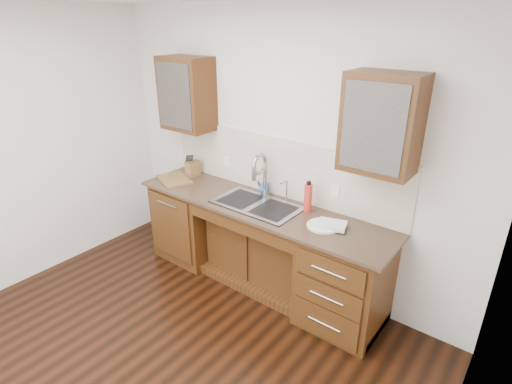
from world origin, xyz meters
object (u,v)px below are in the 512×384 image
Objects in this scene: soap_bottle at (264,187)px; plate at (323,226)px; water_bottle at (308,198)px; cutting_board at (174,179)px; knife_block at (193,168)px.

plate is at bearing -35.91° from soap_bottle.
water_bottle is 1.59m from cutting_board.
knife_block is (-0.95, -0.07, 0.00)m from soap_bottle.
cutting_board reaches higher than plate.
water_bottle reaches higher than soap_bottle.
water_bottle is 0.66× the size of cutting_board.
plate is (0.26, -0.17, -0.13)m from water_bottle.
soap_bottle is 0.56m from water_bottle.
plate is (0.81, -0.24, -0.08)m from soap_bottle.
plate is 1.83m from cutting_board.
water_bottle is at bearing 8.21° from cutting_board.
water_bottle is (0.55, -0.07, 0.05)m from soap_bottle.
water_bottle is 1.50m from knife_block.
knife_block is at bearing 174.53° from plate.
water_bottle is at bearing 147.32° from plate.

